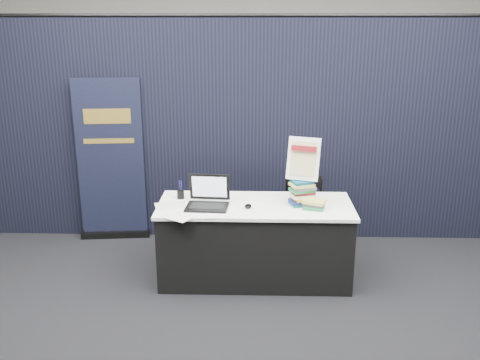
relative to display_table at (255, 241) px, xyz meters
The scene contains 15 objects.
floor 0.67m from the display_table, 90.00° to the right, with size 8.00×8.00×0.00m, color black.
wall_back 3.71m from the display_table, 90.00° to the left, with size 8.00×0.02×3.50m, color #B6B3AC.
drape_partition 1.33m from the display_table, 90.00° to the left, with size 6.00×0.08×2.40m, color black.
display_table is the anchor object (origin of this frame).
laptop 0.62m from the display_table, behind, with size 0.39×0.33×0.28m.
mouse 0.41m from the display_table, 123.61° to the right, with size 0.06×0.10×0.03m, color black.
brochure_left 0.87m from the display_table, behind, with size 0.28×0.20×0.00m, color silver.
brochure_mid 0.84m from the display_table, 153.54° to the right, with size 0.27×0.19×0.00m, color white.
brochure_right 0.56m from the display_table, 137.33° to the right, with size 0.26×0.18×0.00m, color white.
pen_cup 0.84m from the display_table, 168.85° to the left, with size 0.07×0.07×0.09m, color black.
book_stack_tall 0.65m from the display_table, ahead, with size 0.23×0.20×0.23m.
book_stack_short 0.68m from the display_table, 10.70° to the right, with size 0.22×0.19×0.08m.
info_sign 0.91m from the display_table, ahead, with size 0.31×0.20×0.40m.
pullup_banner 1.89m from the display_table, 149.17° to the left, with size 0.77×0.17×1.80m.
stacking_chair 0.74m from the display_table, 45.83° to the left, with size 0.39×0.40×0.84m.
Camera 1 is at (-0.01, -4.11, 2.43)m, focal length 40.00 mm.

